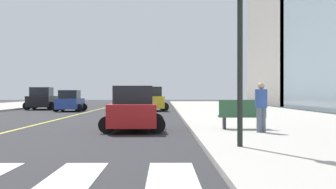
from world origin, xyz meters
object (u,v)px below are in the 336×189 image
car_blue_second (70,101)px  car_yellow_fourth (151,100)px  car_red_nearest (133,110)px  pedestrian_waiting_east (261,105)px  park_bench (242,115)px  car_black_fifth (42,99)px  traffic_light_near_corner (240,12)px  car_gray_sixth (155,99)px

car_blue_second → car_yellow_fourth: car_yellow_fourth is taller
car_red_nearest → pedestrian_waiting_east: size_ratio=2.35×
park_bench → pedestrian_waiting_east: bearing=-164.0°
pedestrian_waiting_east → car_yellow_fourth: bearing=-114.8°
car_black_fifth → traffic_light_near_corner: size_ratio=0.96×
traffic_light_near_corner → car_gray_sixth: bearing=-86.2°
car_black_fifth → traffic_light_near_corner: (13.33, -33.59, 2.63)m
car_yellow_fourth → pedestrian_waiting_east: size_ratio=2.73×
car_blue_second → pedestrian_waiting_east: size_ratio=2.29×
traffic_light_near_corner → park_bench: traffic_light_near_corner is taller
car_blue_second → car_gray_sixth: size_ratio=1.02×
car_gray_sixth → car_blue_second: bearing=70.8°
car_red_nearest → car_blue_second: (-6.63, 21.55, -0.02)m
car_yellow_fourth → car_black_fifth: 10.85m
car_gray_sixth → pedestrian_waiting_east: pedestrian_waiting_east is taller
car_yellow_fourth → traffic_light_near_corner: (3.06, -30.08, 2.63)m
traffic_light_near_corner → park_bench: size_ratio=2.71×
park_bench → car_blue_second: bearing=27.4°
traffic_light_near_corner → pedestrian_waiting_east: bearing=-107.4°
car_red_nearest → pedestrian_waiting_east: bearing=149.5°
car_black_fifth → pedestrian_waiting_east: (14.80, -28.93, 0.14)m
car_yellow_fourth → park_bench: car_yellow_fourth is taller
car_red_nearest → car_gray_sixth: (0.17, 38.41, -0.05)m
park_bench → car_black_fifth: bearing=29.4°
car_blue_second → park_bench: size_ratio=2.20×
car_black_fifth → park_bench: size_ratio=2.59×
car_blue_second → traffic_light_near_corner: 30.56m
car_gray_sixth → car_black_fifth: bearing=52.3°
traffic_light_near_corner → park_bench: 7.01m
car_yellow_fourth → traffic_light_near_corner: size_ratio=0.97×
car_yellow_fourth → pedestrian_waiting_east: car_yellow_fourth is taller
car_black_fifth → pedestrian_waiting_east: bearing=-64.6°
car_red_nearest → car_yellow_fourth: size_ratio=0.86×
car_black_fifth → pedestrian_waiting_east: 32.49m
car_red_nearest → car_gray_sixth: bearing=-91.6°
car_yellow_fourth → pedestrian_waiting_east: 25.82m
car_blue_second → traffic_light_near_corner: traffic_light_near_corner is taller
car_red_nearest → traffic_light_near_corner: (3.19, -7.26, 2.75)m
car_black_fifth → car_gray_sixth: size_ratio=1.20×
car_gray_sixth → traffic_light_near_corner: 45.86m
car_yellow_fourth → car_black_fifth: car_yellow_fourth is taller
car_red_nearest → car_blue_second: size_ratio=1.03×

